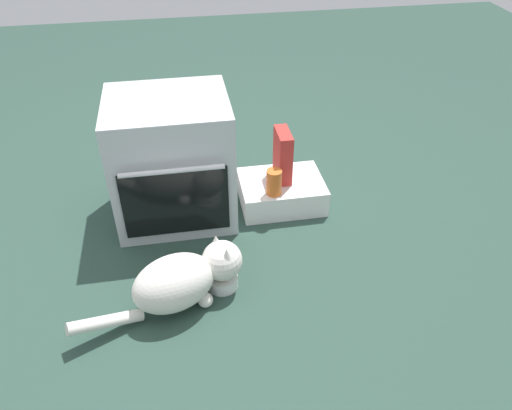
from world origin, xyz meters
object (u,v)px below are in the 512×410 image
at_px(oven, 172,160).
at_px(sauce_jar, 274,182).
at_px(cat, 184,279).
at_px(pantry_cabinet, 281,192).
at_px(food_bowl, 222,280).
at_px(cereal_box, 283,155).

height_order(oven, sauce_jar, oven).
bearing_deg(cat, pantry_cabinet, 27.55).
xyz_separation_m(food_bowl, cat, (-0.17, -0.06, 0.10)).
height_order(cat, sauce_jar, sauce_jar).
relative_size(oven, pantry_cabinet, 1.45).
distance_m(cat, sauce_jar, 0.74).
xyz_separation_m(oven, food_bowl, (0.17, -0.60, -0.29)).
bearing_deg(food_bowl, pantry_cabinet, 55.40).
bearing_deg(cereal_box, oven, -178.98).
bearing_deg(cat, cereal_box, 28.48).
relative_size(cat, cereal_box, 2.66).
bearing_deg(cereal_box, food_bowl, -123.75).
xyz_separation_m(food_bowl, cereal_box, (0.41, 0.61, 0.25)).
height_order(oven, food_bowl, oven).
bearing_deg(pantry_cabinet, food_bowl, -124.60).
bearing_deg(food_bowl, cereal_box, 56.25).
height_order(cereal_box, sauce_jar, cereal_box).
distance_m(food_bowl, cereal_box, 0.77).
bearing_deg(oven, pantry_cabinet, -2.11).
relative_size(oven, cat, 0.88).
bearing_deg(cereal_box, sauce_jar, -118.22).
bearing_deg(sauce_jar, oven, 165.66).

